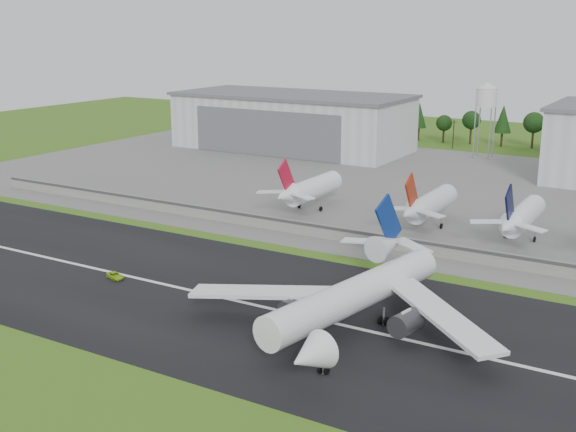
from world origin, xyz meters
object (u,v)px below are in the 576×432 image
Objects in this scene: ground_vehicle at (115,276)px; parked_jet_red_a at (308,189)px; parked_jet_navy at (520,217)px; main_airliner at (354,303)px; parked_jet_red_b at (427,205)px.

parked_jet_red_a reaches higher than ground_vehicle.
parked_jet_navy is at bearing -25.06° from ground_vehicle.
ground_vehicle is at bearing -95.67° from parked_jet_red_a.
main_airliner is 12.90× the size of ground_vehicle.
parked_jet_red_a is 1.00× the size of parked_jet_navy.
main_airliner is at bearing -69.58° from ground_vehicle.
parked_jet_red_a is 1.00× the size of parked_jet_red_b.
parked_jet_red_a is (-46.37, 67.00, 1.36)m from main_airliner.
parked_jet_navy is at bearing -0.03° from parked_jet_red_a.
ground_vehicle is 0.15× the size of parked_jet_navy.
parked_jet_red_a is 58.17m from parked_jet_navy.
ground_vehicle is 0.15× the size of parked_jet_red_b.
main_airliner is at bearing -99.99° from parked_jet_navy.
parked_jet_red_a is at bearing 179.98° from parked_jet_red_b.
main_airliner is 67.97m from parked_jet_red_b.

